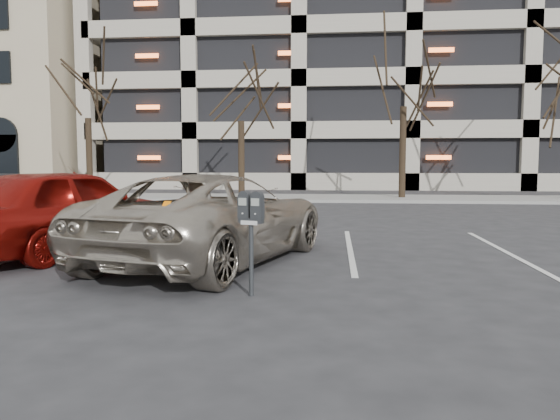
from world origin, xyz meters
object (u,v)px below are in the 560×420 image
at_px(tree_c, 405,48).
at_px(suv_silver, 213,218).
at_px(car_dark, 20,205).
at_px(parking_meter, 251,217).
at_px(tree_a, 87,69).
at_px(tree_b, 241,73).
at_px(car_red, 66,210).

xyz_separation_m(tree_c, suv_silver, (-4.86, -15.21, -5.69)).
height_order(suv_silver, car_dark, suv_silver).
height_order(parking_meter, suv_silver, suv_silver).
height_order(tree_a, tree_c, tree_c).
xyz_separation_m(tree_b, car_dark, (-2.75, -12.61, -4.81)).
relative_size(tree_a, tree_c, 0.91).
relative_size(parking_meter, car_red, 0.27).
relative_size(suv_silver, car_red, 1.23).
height_order(parking_meter, car_dark, car_dark).
distance_m(tree_a, suv_silver, 18.46).
height_order(tree_b, car_red, tree_b).
relative_size(tree_b, tree_c, 0.86).
relative_size(tree_c, car_red, 1.94).
bearing_deg(tree_b, tree_a, 180.00).
bearing_deg(suv_silver, car_red, 4.59).
xyz_separation_m(tree_b, tree_c, (7.00, 0.00, 0.91)).
bearing_deg(tree_a, suv_silver, -59.00).
xyz_separation_m(suv_silver, car_red, (-2.80, 0.58, 0.06)).
bearing_deg(car_red, suv_silver, -171.72).
distance_m(suv_silver, car_dark, 5.54).
bearing_deg(tree_c, car_dark, -127.71).
relative_size(tree_c, parking_meter, 7.09).
distance_m(tree_b, suv_silver, 16.09).
xyz_separation_m(tree_a, suv_silver, (9.14, -15.21, -5.08)).
distance_m(tree_b, car_dark, 13.78).
bearing_deg(tree_c, suv_silver, -107.72).
relative_size(tree_b, car_dark, 1.83).
distance_m(tree_c, car_dark, 16.94).
relative_size(tree_a, suv_silver, 1.43).
height_order(tree_a, suv_silver, tree_a).
bearing_deg(car_dark, tree_c, -117.68).
distance_m(parking_meter, suv_silver, 2.44).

